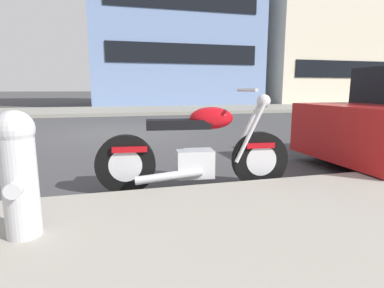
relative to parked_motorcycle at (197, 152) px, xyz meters
name	(u,v)px	position (x,y,z in m)	size (l,w,h in m)	color
ground_plane	(121,133)	(-0.66, 4.76, -0.43)	(260.00, 260.00, 0.00)	#3D3D3F
sidewalk_far_curb	(329,107)	(11.34, 12.18, -0.36)	(120.00, 5.00, 0.14)	gray
parking_stall_stripe	(134,182)	(-0.66, 0.45, -0.42)	(0.12, 2.20, 0.01)	silver
parked_motorcycle	(197,152)	(0.00, 0.00, 0.00)	(2.13, 0.62, 1.11)	black
fire_hydrant	(19,171)	(-1.48, -1.02, 0.16)	(0.24, 0.36, 0.84)	#B7B7BC
townhouse_behind_pole	(168,3)	(3.29, 19.34, 6.57)	(10.38, 9.80, 14.00)	#6B84B2
townhouse_far_uphill	(316,33)	(14.87, 18.68, 4.96)	(10.41, 8.48, 10.78)	beige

